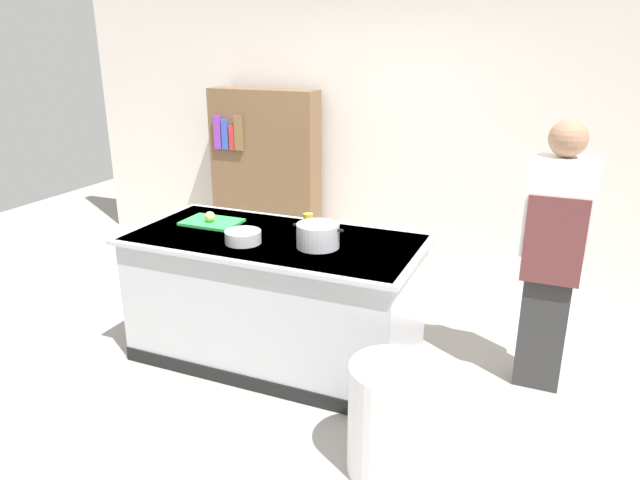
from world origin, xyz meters
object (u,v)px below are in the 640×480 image
onion (210,217)px  trash_bin (391,419)px  bookshelf (265,176)px  stock_pot (318,236)px  mixing_bowl (243,237)px  person_chef (553,252)px  juice_cup (308,221)px

onion → trash_bin: (1.62, -0.88, -0.65)m
trash_bin → bookshelf: (-2.09, 2.60, 0.54)m
stock_pot → trash_bin: bearing=-45.7°
stock_pot → mixing_bowl: size_ratio=1.43×
mixing_bowl → person_chef: person_chef is taller
bookshelf → trash_bin: bearing=-51.2°
stock_pot → person_chef: bearing=17.5°
juice_cup → trash_bin: size_ratio=0.16×
trash_bin → person_chef: 1.48m
juice_cup → bookshelf: (-1.15, 1.51, -0.10)m
onion → juice_cup: bearing=17.1°
trash_bin → stock_pot: bearing=134.3°
stock_pot → person_chef: 1.45m
juice_cup → person_chef: 1.60m
trash_bin → onion: bearing=151.4°
bookshelf → stock_pot: bearing=-53.7°
onion → mixing_bowl: (0.42, -0.26, -0.02)m
onion → trash_bin: size_ratio=0.12×
mixing_bowl → bookshelf: 2.17m
trash_bin → person_chef: person_chef is taller
person_chef → bookshelf: bearing=59.9°
mixing_bowl → juice_cup: juice_cup is taller
juice_cup → person_chef: bearing=3.1°
stock_pot → bookshelf: bookshelf is taller
mixing_bowl → bookshelf: (-0.89, 1.98, -0.09)m
juice_cup → bookshelf: 1.90m
bookshelf → mixing_bowl: bearing=-65.8°
person_chef → trash_bin: bearing=148.4°
mixing_bowl → trash_bin: bearing=-27.6°
onion → juice_cup: (0.67, 0.21, -0.01)m
stock_pot → mixing_bowl: (-0.48, -0.11, -0.04)m
stock_pot → juice_cup: stock_pot is taller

